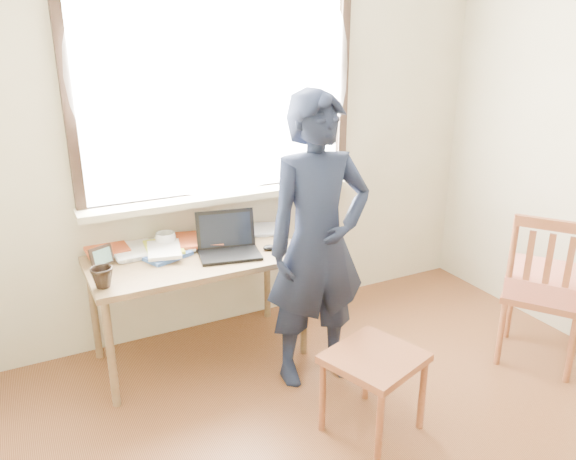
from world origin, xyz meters
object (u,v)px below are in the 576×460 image
work_chair (374,367)px  mug_white (166,240)px  person (318,243)px  laptop (228,244)px  mug_dark (102,277)px  desk (197,267)px  side_chair (546,285)px

work_chair → mug_white: bearing=117.7°
work_chair → person: 0.73m
laptop → work_chair: 1.14m
mug_dark → laptop: bearing=11.0°
desk → work_chair: bearing=-62.6°
mug_dark → work_chair: (1.11, -0.88, -0.36)m
work_chair → person: size_ratio=0.32×
mug_white → desk: bearing=-60.8°
mug_dark → person: bearing=-16.0°
laptop → work_chair: size_ratio=0.76×
person → laptop: bearing=131.8°
mug_dark → side_chair: bearing=-18.7°
person → mug_dark: bearing=168.6°
mug_white → side_chair: (1.94, -1.20, -0.21)m
laptop → side_chair: 1.90m
work_chair → side_chair: bearing=3.1°
laptop → work_chair: (0.36, -1.02, -0.36)m
desk → work_chair: 1.21m
mug_white → side_chair: 2.29m
side_chair → work_chair: bearing=-176.9°
side_chair → mug_white: bearing=148.3°
mug_white → person: 0.98m
mug_white → mug_dark: mug_dark is taller
mug_white → mug_dark: 0.59m
desk → mug_white: (-0.12, 0.22, 0.12)m
desk → mug_dark: 0.60m
side_chair → mug_dark: bearing=161.3°
mug_white → work_chair: mug_white is taller
desk → laptop: (0.19, -0.03, 0.13)m
side_chair → person: person is taller
laptop → person: bearing=-52.8°
mug_white → work_chair: bearing=-62.3°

